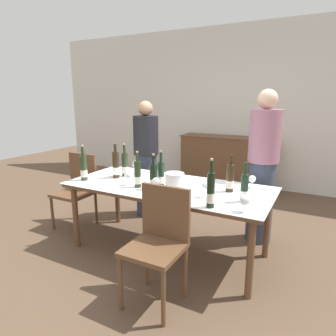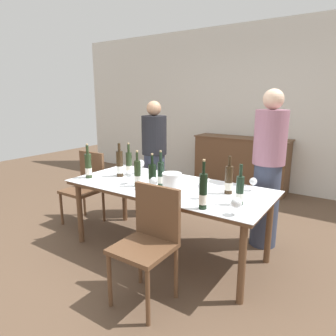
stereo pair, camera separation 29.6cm
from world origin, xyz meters
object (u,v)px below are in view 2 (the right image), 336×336
object	(u,v)px
dining_table	(168,191)
wine_bottle_1	(137,174)
wine_glass_2	(129,175)
chair_left_end	(87,183)
wine_glass_1	(236,204)
ice_bucket	(172,182)
wine_bottle_7	(152,177)
person_host	(154,160)
sideboard_cabinet	(241,163)
wine_glass_5	(141,164)
wine_bottle_3	(229,180)
wine_bottle_4	(161,174)
wine_glass_3	(253,182)
wine_glass_4	(202,187)
wine_glass_0	(154,182)
person_guest_left	(268,171)
wine_bottle_5	(88,166)
wine_bottle_2	(203,192)
wine_bottle_8	(120,164)
wine_bottle_0	(129,164)
chair_near_front	(149,236)
wine_bottle_6	(240,191)

from	to	relation	value
dining_table	wine_bottle_1	world-z (taller)	wine_bottle_1
wine_glass_2	chair_left_end	size ratio (longest dim) A/B	0.15
wine_glass_1	ice_bucket	bearing A→B (deg)	165.38
wine_bottle_7	person_host	size ratio (longest dim) A/B	0.23
sideboard_cabinet	wine_glass_5	xyz separation A→B (m)	(-0.35, -2.32, 0.38)
wine_bottle_1	wine_bottle_3	xyz separation A→B (m)	(0.84, 0.29, -0.00)
wine_bottle_4	wine_glass_3	world-z (taller)	wine_bottle_4
wine_glass_2	wine_glass_4	world-z (taller)	wine_glass_4
wine_glass_0	wine_glass_5	world-z (taller)	wine_glass_5
sideboard_cabinet	wine_bottle_7	world-z (taller)	wine_bottle_7
wine_glass_1	person_guest_left	xyz separation A→B (m)	(-0.07, 1.07, 0.02)
wine_bottle_5	wine_bottle_2	bearing A→B (deg)	-5.30
ice_bucket	wine_glass_4	size ratio (longest dim) A/B	1.28
wine_bottle_2	wine_glass_0	distance (m)	0.60
wine_glass_2	person_host	bearing A→B (deg)	111.63
wine_bottle_8	wine_glass_1	bearing A→B (deg)	-13.13
wine_bottle_8	chair_left_end	size ratio (longest dim) A/B	0.41
wine_glass_0	wine_glass_1	size ratio (longest dim) A/B	1.02
wine_bottle_0	wine_bottle_7	size ratio (longest dim) A/B	1.06
wine_bottle_1	wine_glass_3	world-z (taller)	wine_bottle_1
wine_glass_2	person_host	size ratio (longest dim) A/B	0.09
sideboard_cabinet	wine_bottle_2	world-z (taller)	wine_bottle_2
wine_bottle_7	wine_bottle_8	distance (m)	0.60
wine_bottle_5	chair_near_front	bearing A→B (deg)	-20.90
wine_bottle_4	wine_glass_3	xyz separation A→B (m)	(0.81, 0.36, -0.03)
wine_bottle_7	wine_bottle_8	xyz separation A→B (m)	(-0.58, 0.17, 0.02)
wine_bottle_8	wine_glass_0	xyz separation A→B (m)	(0.64, -0.23, -0.04)
sideboard_cabinet	wine_glass_2	bearing A→B (deg)	-93.84
dining_table	wine_glass_0	bearing A→B (deg)	-89.45
wine_bottle_0	wine_glass_5	distance (m)	0.15
person_host	wine_glass_5	bearing A→B (deg)	-69.26
wine_bottle_1	person_guest_left	bearing A→B (deg)	41.66
wine_bottle_0	sideboard_cabinet	bearing A→B (deg)	80.34
wine_glass_1	chair_near_front	size ratio (longest dim) A/B	0.15
wine_bottle_0	wine_glass_0	bearing A→B (deg)	-29.38
sideboard_cabinet	wine_glass_3	xyz separation A→B (m)	(0.94, -2.25, 0.36)
wine_glass_1	chair_left_end	size ratio (longest dim) A/B	0.15
wine_glass_4	person_guest_left	world-z (taller)	person_guest_left
chair_near_front	wine_glass_5	bearing A→B (deg)	131.77
sideboard_cabinet	chair_left_end	world-z (taller)	sideboard_cabinet
ice_bucket	wine_bottle_8	distance (m)	0.82
wine_glass_1	wine_bottle_4	bearing A→B (deg)	161.67
wine_bottle_0	wine_glass_3	bearing A→B (deg)	8.63
wine_bottle_4	person_host	bearing A→B (deg)	129.76
wine_glass_0	wine_glass_3	world-z (taller)	wine_glass_0
wine_glass_5	wine_glass_4	bearing A→B (deg)	-21.66
wine_bottle_4	person_host	size ratio (longest dim) A/B	0.23
wine_bottle_6	wine_glass_0	xyz separation A→B (m)	(-0.79, -0.11, -0.02)
wine_glass_4	dining_table	bearing A→B (deg)	160.02
wine_bottle_5	wine_glass_0	size ratio (longest dim) A/B	2.70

